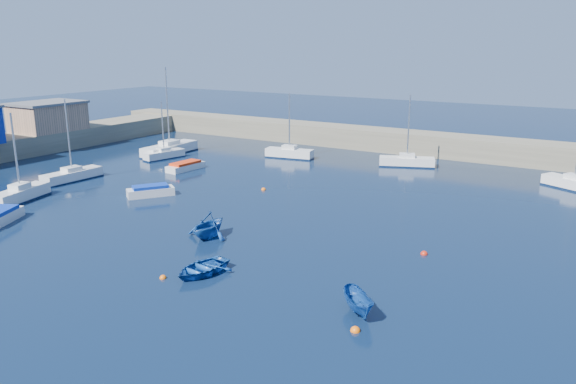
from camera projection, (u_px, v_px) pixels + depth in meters
The scene contains 20 objects.
ground at pixel (157, 283), 32.28m from camera, with size 220.00×220.00×0.00m, color #0B1B33.
back_wall at pixel (419, 143), 69.91m from camera, with size 96.00×4.50×2.60m, color #6E6854.
left_quay at pixel (7, 147), 67.94m from camera, with size 6.00×62.00×2.40m, color #6E6854.
brick_shed_a at pixel (48, 117), 72.14m from camera, with size 6.00×8.00×3.40m, color #A57D60.
sailboat_1 at pixel (21, 194), 48.95m from camera, with size 2.99×5.95×7.71m.
sailboat_2 at pixel (72, 175), 56.19m from camera, with size 1.97×6.25×8.13m.
sailboat_3 at pixel (164, 154), 66.77m from camera, with size 2.46×5.24×6.78m.
sailboat_4 at pixel (170, 149), 69.63m from camera, with size 2.45×8.18×10.58m.
sailboat_5 at pixel (289, 153), 67.27m from camera, with size 5.91×2.55×7.68m.
sailboat_6 at pixel (407, 161), 62.71m from camera, with size 6.23×3.77×7.97m.
sailboat_7 at pixel (574, 184), 52.74m from camera, with size 5.96×4.19×7.80m.
motorboat_1 at pixel (151, 191), 50.57m from camera, with size 3.53×4.19×1.01m.
motorboat_2 at pixel (186, 166), 60.88m from camera, with size 1.91×4.62×0.93m.
dinghy_center at pixel (202, 268), 33.48m from camera, with size 2.67×3.73×0.77m, color #154390.
dinghy_left at pixel (208, 225), 39.72m from camera, with size 3.06×3.54×1.87m, color #154390.
dinghy_right at pixel (359, 303), 28.54m from camera, with size 1.13×3.00×1.16m, color #154390.
buoy_0 at pixel (163, 278), 33.00m from camera, with size 0.41×0.41×0.41m, color orange.
buoy_1 at pixel (424, 254), 36.73m from camera, with size 0.48×0.48×0.48m, color red.
buoy_2 at pixel (355, 331), 26.96m from camera, with size 0.50×0.50×0.50m, color orange.
buoy_3 at pixel (264, 190), 52.79m from camera, with size 0.45×0.45×0.45m, color orange.
Camera 1 is at (21.96, -21.56, 13.42)m, focal length 35.00 mm.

